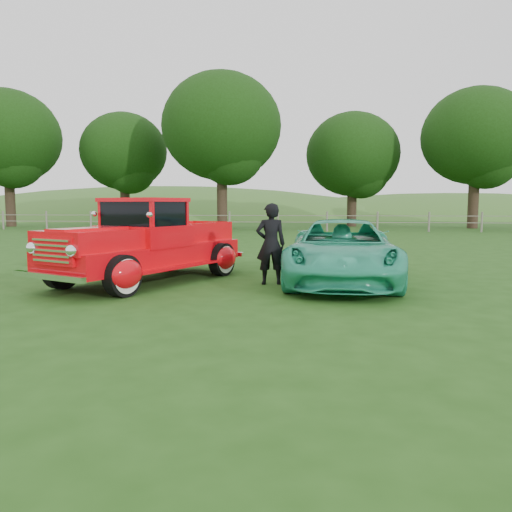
# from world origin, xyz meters

# --- Properties ---
(ground) EXTENTS (140.00, 140.00, 0.00)m
(ground) POSITION_xyz_m (0.00, 0.00, 0.00)
(ground) COLOR #204813
(ground) RESTS_ON ground
(distant_hills) EXTENTS (116.00, 60.00, 18.00)m
(distant_hills) POSITION_xyz_m (-4.08, 59.46, -4.55)
(distant_hills) COLOR #346424
(distant_hills) RESTS_ON ground
(fence_line) EXTENTS (48.00, 0.12, 1.20)m
(fence_line) POSITION_xyz_m (0.00, 22.00, 0.60)
(fence_line) COLOR slate
(fence_line) RESTS_ON ground
(tree_far_west) EXTENTS (7.60, 7.60, 9.93)m
(tree_far_west) POSITION_xyz_m (-20.00, 26.00, 6.49)
(tree_far_west) COLOR black
(tree_far_west) RESTS_ON ground
(tree_mid_west) EXTENTS (6.40, 6.40, 8.46)m
(tree_mid_west) POSITION_xyz_m (-12.00, 28.00, 5.55)
(tree_mid_west) COLOR black
(tree_mid_west) RESTS_ON ground
(tree_near_west) EXTENTS (8.00, 8.00, 10.42)m
(tree_near_west) POSITION_xyz_m (-4.00, 25.00, 6.80)
(tree_near_west) COLOR black
(tree_near_west) RESTS_ON ground
(tree_near_east) EXTENTS (6.80, 6.80, 8.33)m
(tree_near_east) POSITION_xyz_m (5.00, 29.00, 5.25)
(tree_near_east) COLOR black
(tree_near_east) RESTS_ON ground
(tree_mid_east) EXTENTS (7.20, 7.20, 9.44)m
(tree_mid_east) POSITION_xyz_m (13.00, 27.00, 6.17)
(tree_mid_east) COLOR black
(tree_mid_east) RESTS_ON ground
(red_pickup) EXTENTS (3.66, 5.26, 1.78)m
(red_pickup) POSITION_xyz_m (-1.36, 1.59, 0.80)
(red_pickup) COLOR black
(red_pickup) RESTS_ON ground
(teal_sedan) EXTENTS (2.41, 4.89, 1.33)m
(teal_sedan) POSITION_xyz_m (2.74, 1.91, 0.67)
(teal_sedan) COLOR #2BAC83
(teal_sedan) RESTS_ON ground
(man) EXTENTS (0.67, 0.50, 1.67)m
(man) POSITION_xyz_m (1.28, 1.58, 0.84)
(man) COLOR black
(man) RESTS_ON ground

